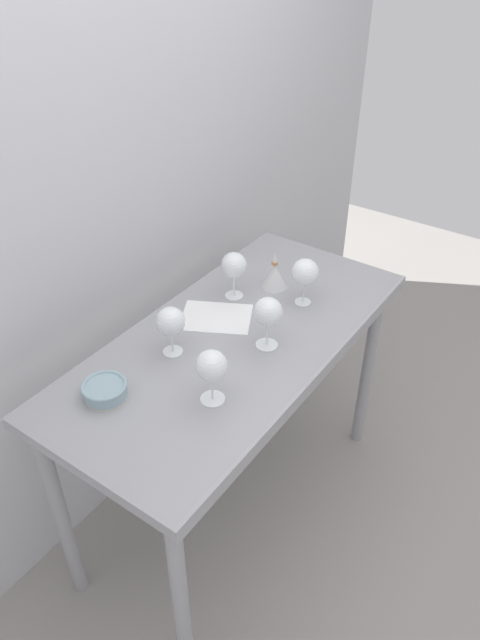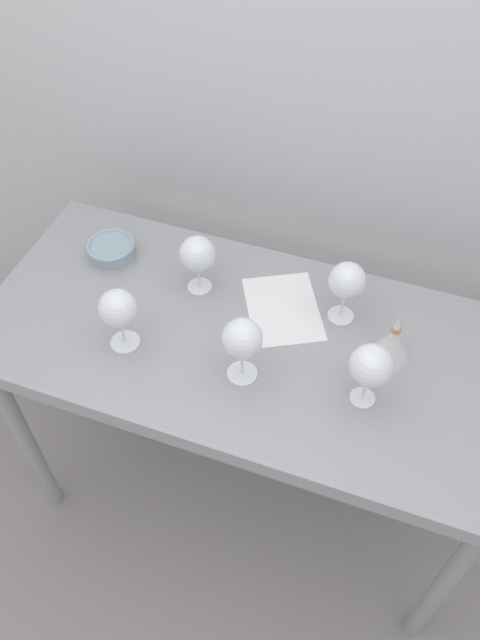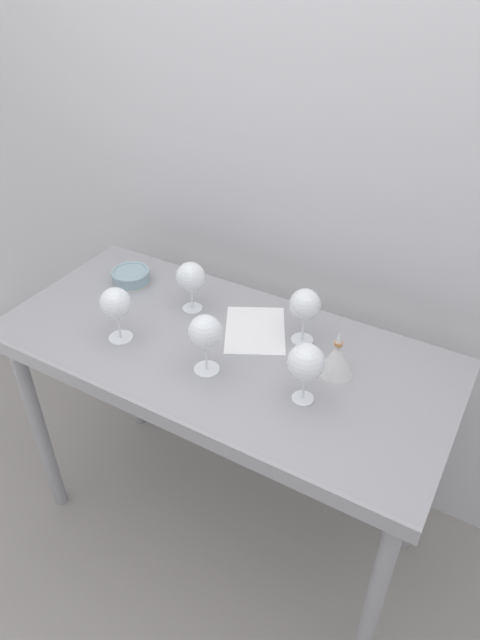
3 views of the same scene
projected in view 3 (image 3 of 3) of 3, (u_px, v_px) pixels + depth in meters
The scene contains 11 objects.
ground_plane at pixel (226, 520), 2.23m from camera, with size 6.00×6.00×0.00m, color gray.
back_wall at pixel (299, 166), 1.81m from camera, with size 3.80×0.04×2.60m, color silver.
steel_counter at pixel (222, 372), 1.76m from camera, with size 1.40×0.65×0.90m.
wine_glass_near_center at pixel (205, 333), 1.53m from camera, with size 0.10×0.10×0.19m.
wine_glass_far_left at pixel (191, 278), 1.78m from camera, with size 0.10×0.10×0.17m.
wine_glass_near_left at pixel (116, 304), 1.65m from camera, with size 0.09×0.09×0.18m.
wine_glass_far_right at pixel (305, 306), 1.64m from camera, with size 0.09×0.09×0.18m.
wine_glass_near_right at pixel (306, 363), 1.44m from camera, with size 0.10×0.10×0.18m.
tasting_sheet_upper at pixel (255, 330), 1.76m from camera, with size 0.19×0.24×0.00m, color white.
tasting_bowl at pixel (131, 276), 1.97m from camera, with size 0.14×0.14×0.05m.
decanter_funnel at pixel (337, 358), 1.57m from camera, with size 0.10×0.10×0.14m.
Camera 3 is at (0.71, -1.12, 1.97)m, focal length 31.43 mm.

